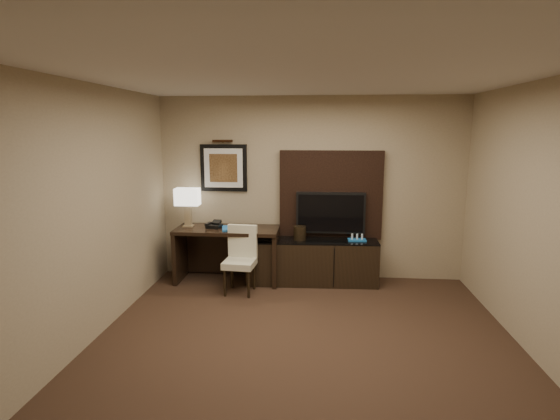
# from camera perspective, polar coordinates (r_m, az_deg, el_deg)

# --- Properties ---
(floor) EXTENTS (4.50, 5.00, 0.01)m
(floor) POSITION_cam_1_polar(r_m,az_deg,el_deg) (4.54, 3.06, -18.91)
(floor) COLOR #322016
(floor) RESTS_ON ground
(ceiling) EXTENTS (4.50, 5.00, 0.01)m
(ceiling) POSITION_cam_1_polar(r_m,az_deg,el_deg) (3.98, 3.46, 17.37)
(ceiling) COLOR silver
(ceiling) RESTS_ON wall_back
(wall_back) EXTENTS (4.50, 0.01, 2.70)m
(wall_back) POSITION_cam_1_polar(r_m,az_deg,el_deg) (6.51, 4.00, 2.80)
(wall_back) COLOR #9D8B6A
(wall_back) RESTS_ON floor
(wall_front) EXTENTS (4.50, 0.01, 2.70)m
(wall_front) POSITION_cam_1_polar(r_m,az_deg,el_deg) (1.70, 0.18, -20.52)
(wall_front) COLOR #9D8B6A
(wall_front) RESTS_ON floor
(wall_left) EXTENTS (0.01, 5.00, 2.70)m
(wall_left) POSITION_cam_1_polar(r_m,az_deg,el_deg) (4.69, -25.39, -1.24)
(wall_left) COLOR #9D8B6A
(wall_left) RESTS_ON floor
(wall_right) EXTENTS (0.01, 5.00, 2.70)m
(wall_right) POSITION_cam_1_polar(r_m,az_deg,el_deg) (4.57, 32.75, -2.21)
(wall_right) COLOR #9D8B6A
(wall_right) RESTS_ON floor
(desk) EXTENTS (1.50, 0.64, 0.80)m
(desk) POSITION_cam_1_polar(r_m,az_deg,el_deg) (6.50, -6.84, -5.81)
(desk) COLOR black
(desk) RESTS_ON floor
(credenza) EXTENTS (1.90, 0.58, 0.65)m
(credenza) POSITION_cam_1_polar(r_m,az_deg,el_deg) (6.44, 4.18, -6.65)
(credenza) COLOR black
(credenza) RESTS_ON floor
(tv_wall_panel) EXTENTS (1.50, 0.12, 1.30)m
(tv_wall_panel) POSITION_cam_1_polar(r_m,az_deg,el_deg) (6.46, 6.64, 1.98)
(tv_wall_panel) COLOR black
(tv_wall_panel) RESTS_ON wall_back
(tv) EXTENTS (1.00, 0.08, 0.60)m
(tv) POSITION_cam_1_polar(r_m,az_deg,el_deg) (6.41, 6.62, -0.36)
(tv) COLOR black
(tv) RESTS_ON tv_wall_panel
(artwork) EXTENTS (0.70, 0.04, 0.70)m
(artwork) POSITION_cam_1_polar(r_m,az_deg,el_deg) (6.61, -7.36, 5.47)
(artwork) COLOR black
(artwork) RESTS_ON wall_back
(picture_light) EXTENTS (0.04, 0.04, 0.30)m
(picture_light) POSITION_cam_1_polar(r_m,az_deg,el_deg) (6.55, -7.51, 8.93)
(picture_light) COLOR #3E2313
(picture_light) RESTS_ON wall_back
(desk_chair) EXTENTS (0.45, 0.51, 0.86)m
(desk_chair) POSITION_cam_1_polar(r_m,az_deg,el_deg) (6.02, -5.30, -6.88)
(desk_chair) COLOR beige
(desk_chair) RESTS_ON floor
(table_lamp) EXTENTS (0.39, 0.29, 0.57)m
(table_lamp) POSITION_cam_1_polar(r_m,az_deg,el_deg) (6.56, -11.95, 0.34)
(table_lamp) COLOR #99835F
(table_lamp) RESTS_ON desk
(desk_phone) EXTENTS (0.23, 0.22, 0.10)m
(desk_phone) POSITION_cam_1_polar(r_m,az_deg,el_deg) (6.44, -8.60, -1.87)
(desk_phone) COLOR black
(desk_phone) RESTS_ON desk
(blue_folder) EXTENTS (0.32, 0.39, 0.02)m
(blue_folder) POSITION_cam_1_polar(r_m,az_deg,el_deg) (6.34, -6.41, -2.39)
(blue_folder) COLOR #195AA7
(blue_folder) RESTS_ON desk
(book) EXTENTS (0.15, 0.08, 0.21)m
(book) POSITION_cam_1_polar(r_m,az_deg,el_deg) (6.34, -5.96, -1.50)
(book) COLOR tan
(book) RESTS_ON desk
(ice_bucket) EXTENTS (0.22, 0.22, 0.20)m
(ice_bucket) POSITION_cam_1_polar(r_m,az_deg,el_deg) (6.29, 2.59, -3.02)
(ice_bucket) COLOR black
(ice_bucket) RESTS_ON credenza
(minibar_tray) EXTENTS (0.26, 0.16, 0.09)m
(minibar_tray) POSITION_cam_1_polar(r_m,az_deg,el_deg) (6.36, 10.03, -3.55)
(minibar_tray) COLOR #1C69B7
(minibar_tray) RESTS_ON credenza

